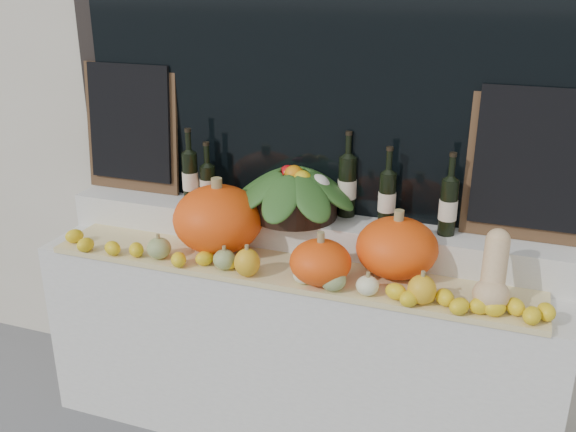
% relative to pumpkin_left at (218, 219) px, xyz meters
% --- Properties ---
extents(display_sill, '(2.30, 0.55, 0.88)m').
position_rel_pumpkin_left_xyz_m(display_sill, '(0.33, 0.05, -0.61)').
color(display_sill, silver).
rests_on(display_sill, ground).
extents(rear_tier, '(2.30, 0.25, 0.16)m').
position_rel_pumpkin_left_xyz_m(rear_tier, '(0.33, 0.20, -0.09)').
color(rear_tier, silver).
rests_on(rear_tier, display_sill).
extents(straw_bedding, '(2.10, 0.32, 0.02)m').
position_rel_pumpkin_left_xyz_m(straw_bedding, '(0.33, -0.07, -0.16)').
color(straw_bedding, tan).
rests_on(straw_bedding, display_sill).
extents(pumpkin_left, '(0.49, 0.49, 0.30)m').
position_rel_pumpkin_left_xyz_m(pumpkin_left, '(0.00, 0.00, 0.00)').
color(pumpkin_left, '#FD510D').
rests_on(pumpkin_left, straw_bedding).
extents(pumpkin_right, '(0.42, 0.42, 0.24)m').
position_rel_pumpkin_left_xyz_m(pumpkin_right, '(0.79, 0.02, -0.03)').
color(pumpkin_right, '#FD510D').
rests_on(pumpkin_right, straw_bedding).
extents(pumpkin_center, '(0.32, 0.32, 0.18)m').
position_rel_pumpkin_left_xyz_m(pumpkin_center, '(0.52, -0.15, -0.06)').
color(pumpkin_center, '#FD510D').
rests_on(pumpkin_center, straw_bedding).
extents(butternut_squash, '(0.13, 0.20, 0.29)m').
position_rel_pumpkin_left_xyz_m(butternut_squash, '(1.17, -0.11, -0.02)').
color(butternut_squash, tan).
rests_on(butternut_squash, straw_bedding).
extents(decorative_gourds, '(1.24, 0.13, 0.14)m').
position_rel_pumpkin_left_xyz_m(decorative_gourds, '(0.40, -0.18, -0.10)').
color(decorative_gourds, '#3A661E').
rests_on(decorative_gourds, straw_bedding).
extents(lemon_heap, '(2.20, 0.16, 0.06)m').
position_rel_pumpkin_left_xyz_m(lemon_heap, '(0.33, -0.18, -0.12)').
color(lemon_heap, yellow).
rests_on(lemon_heap, straw_bedding).
extents(produce_bowl, '(0.59, 0.59, 0.24)m').
position_rel_pumpkin_left_xyz_m(produce_bowl, '(0.29, 0.19, 0.10)').
color(produce_bowl, black).
rests_on(produce_bowl, rear_tier).
extents(wine_bottle_far_left, '(0.08, 0.08, 0.36)m').
position_rel_pumpkin_left_xyz_m(wine_bottle_far_left, '(-0.22, 0.17, 0.12)').
color(wine_bottle_far_left, black).
rests_on(wine_bottle_far_left, rear_tier).
extents(wine_bottle_near_left, '(0.08, 0.08, 0.30)m').
position_rel_pumpkin_left_xyz_m(wine_bottle_near_left, '(-0.14, 0.19, 0.09)').
color(wine_bottle_near_left, black).
rests_on(wine_bottle_near_left, rear_tier).
extents(wine_bottle_tall, '(0.08, 0.08, 0.39)m').
position_rel_pumpkin_left_xyz_m(wine_bottle_tall, '(0.51, 0.27, 0.13)').
color(wine_bottle_tall, black).
rests_on(wine_bottle_tall, rear_tier).
extents(wine_bottle_near_right, '(0.08, 0.08, 0.35)m').
position_rel_pumpkin_left_xyz_m(wine_bottle_near_right, '(0.70, 0.22, 0.11)').
color(wine_bottle_near_right, black).
rests_on(wine_bottle_near_right, rear_tier).
extents(wine_bottle_far_right, '(0.08, 0.08, 0.35)m').
position_rel_pumpkin_left_xyz_m(wine_bottle_far_right, '(0.96, 0.20, 0.11)').
color(wine_bottle_far_right, black).
rests_on(wine_bottle_far_right, rear_tier).
extents(chalkboard_left, '(0.50, 0.08, 0.62)m').
position_rel_pumpkin_left_xyz_m(chalkboard_left, '(-0.59, 0.26, 0.31)').
color(chalkboard_left, '#4C331E').
rests_on(chalkboard_left, rear_tier).
extents(chalkboard_right, '(0.50, 0.08, 0.62)m').
position_rel_pumpkin_left_xyz_m(chalkboard_right, '(1.25, 0.26, 0.31)').
color(chalkboard_right, '#4C331E').
rests_on(chalkboard_right, rear_tier).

